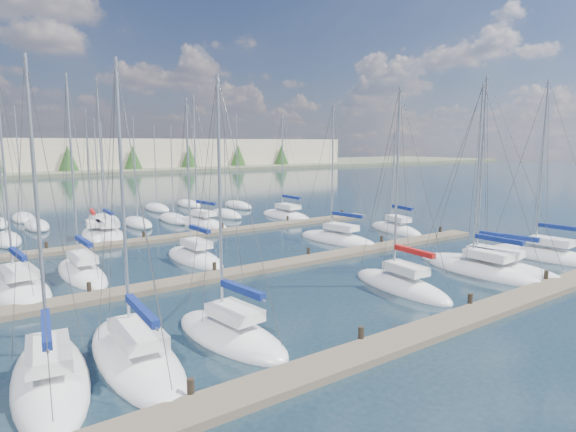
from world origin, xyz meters
TOP-DOWN VIEW (x-y plane):
  - ground at (0.00, 60.00)m, footprint 400.00×400.00m
  - dock_near at (0.00, 2.01)m, footprint 44.00×1.93m
  - dock_mid at (0.00, 16.01)m, footprint 44.00×1.93m
  - dock_far at (0.00, 30.01)m, footprint 44.00×1.93m
  - sailboat_o at (-6.26, 34.53)m, footprint 3.43×8.39m
  - sailboat_g at (18.93, 6.46)m, footprint 3.59×8.71m
  - sailboat_j at (-3.38, 21.40)m, footprint 2.84×7.59m
  - sailboat_a at (-15.67, 7.15)m, footprint 3.86×9.11m
  - sailboat_n at (-7.35, 35.14)m, footprint 3.10×7.07m
  - sailboat_e at (10.91, 6.63)m, footprint 2.93×8.49m
  - sailboat_c at (-8.30, 6.86)m, footprint 3.62×7.62m
  - sailboat_d at (3.77, 7.48)m, footprint 3.01×7.89m
  - sailboat_h at (-15.29, 20.22)m, footprint 3.97×8.67m
  - sailboat_m at (18.04, 20.75)m, footprint 3.68×7.83m
  - sailboat_b at (-12.52, 7.11)m, footprint 3.37×9.49m
  - sailboat_p at (3.79, 35.49)m, footprint 4.11×9.00m
  - sailboat_i at (-11.33, 21.81)m, footprint 2.57×8.57m
  - sailboat_q at (14.45, 34.67)m, footprint 3.31×8.95m
  - sailboat_l at (10.09, 20.46)m, footprint 4.02×8.88m
  - sailboat_f at (12.22, 7.04)m, footprint 4.64×10.30m
  - distant_boats at (-4.34, 43.76)m, footprint 36.93×20.75m

SIDE VIEW (x-z plane):
  - ground at x=0.00m, z-range 0.00..0.00m
  - dock_near at x=0.00m, z-range -0.40..0.70m
  - dock_mid at x=0.00m, z-range -0.40..0.70m
  - dock_far at x=0.00m, z-range -0.40..0.70m
  - sailboat_q at x=14.45m, z-range -6.22..6.56m
  - sailboat_b at x=-12.52m, z-range -6.22..6.56m
  - sailboat_h at x=-15.29m, z-range -6.85..7.20m
  - sailboat_l at x=10.09m, z-range -6.30..6.66m
  - sailboat_m at x=18.04m, z-range -5.20..5.55m
  - sailboat_f at x=12.22m, z-range -6.83..7.18m
  - sailboat_a at x=-15.67m, z-range -6.12..6.48m
  - sailboat_g at x=18.93m, z-range -6.90..7.26m
  - sailboat_e at x=10.91m, z-range -6.51..6.88m
  - sailboat_c at x=-8.30m, z-range -6.03..6.39m
  - sailboat_j at x=-3.38m, z-range -6.20..6.57m
  - sailboat_p at x=3.79m, z-range -7.11..7.47m
  - sailboat_d at x=3.77m, z-range -6.19..6.57m
  - sailboat_o at x=-6.26m, z-range -7.47..7.85m
  - sailboat_i at x=-11.33m, z-range -6.78..7.16m
  - sailboat_n at x=-7.35m, z-range -6.10..6.50m
  - distant_boats at x=-4.34m, z-range -6.36..6.94m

